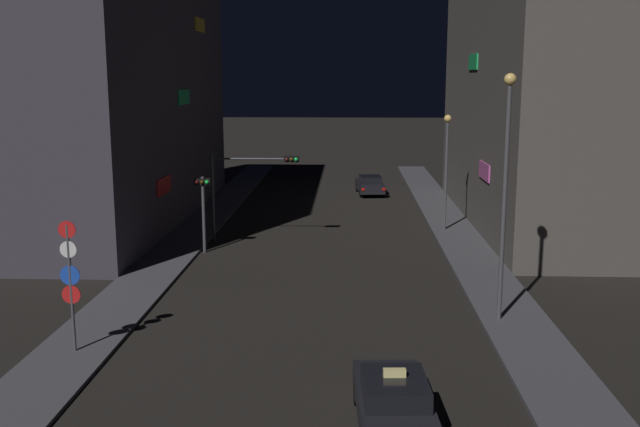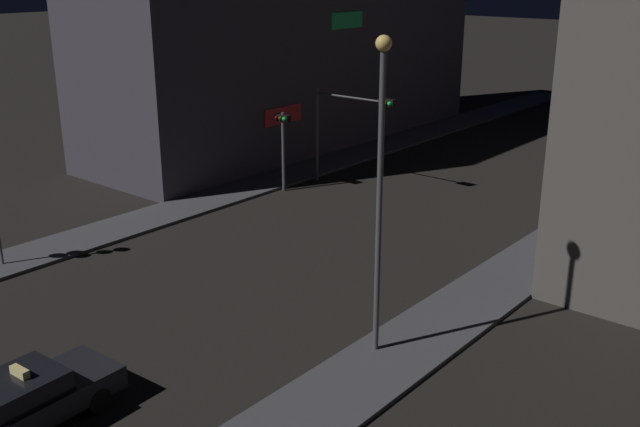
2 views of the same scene
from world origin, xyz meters
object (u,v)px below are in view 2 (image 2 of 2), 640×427
(traffic_light_left_kerb, at_px, (283,136))
(street_lamp_near_block, at_px, (380,170))
(traffic_light_overhead, at_px, (347,117))
(far_car, at_px, (603,137))
(street_lamp_far_block, at_px, (594,122))
(taxi, at_px, (26,400))

(traffic_light_left_kerb, xyz_separation_m, street_lamp_near_block, (12.70, -10.01, 2.64))
(traffic_light_overhead, bearing_deg, traffic_light_left_kerb, -127.13)
(far_car, xyz_separation_m, street_lamp_far_block, (3.91, -13.16, 3.48))
(far_car, distance_m, street_lamp_near_block, 29.35)
(traffic_light_overhead, xyz_separation_m, street_lamp_near_block, (10.79, -12.53, 1.91))
(far_car, bearing_deg, taxi, -90.64)
(far_car, distance_m, traffic_light_overhead, 17.82)
(far_car, height_order, traffic_light_left_kerb, traffic_light_left_kerb)
(traffic_light_overhead, relative_size, traffic_light_left_kerb, 1.22)
(traffic_light_left_kerb, bearing_deg, taxi, -65.15)
(street_lamp_near_block, bearing_deg, traffic_light_left_kerb, 141.76)
(taxi, bearing_deg, far_car, 89.36)
(far_car, relative_size, traffic_light_left_kerb, 1.19)
(taxi, xyz_separation_m, traffic_light_overhead, (-6.51, 20.70, 2.75))
(far_car, xyz_separation_m, traffic_light_overhead, (-6.93, -16.19, 2.76))
(far_car, height_order, street_lamp_near_block, street_lamp_near_block)
(traffic_light_overhead, relative_size, street_lamp_near_block, 0.54)
(traffic_light_left_kerb, bearing_deg, street_lamp_near_block, -38.24)
(far_car, distance_m, traffic_light_left_kerb, 20.79)
(far_car, xyz_separation_m, street_lamp_near_block, (3.87, -28.72, 4.66))
(traffic_light_left_kerb, relative_size, street_lamp_near_block, 0.44)
(taxi, height_order, traffic_light_left_kerb, traffic_light_left_kerb)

